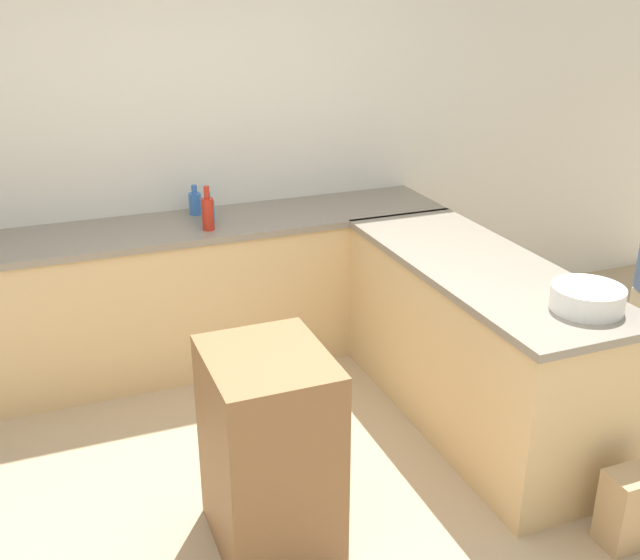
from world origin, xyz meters
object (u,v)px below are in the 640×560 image
at_px(island_table, 269,452).
at_px(paper_bag, 633,507).
at_px(mixing_bowl, 587,298).
at_px(water_bottle_blue, 195,203).
at_px(dish_soap_bottle, 209,210).
at_px(hot_sauce_bottle, 208,213).

height_order(island_table, paper_bag, island_table).
relative_size(mixing_bowl, water_bottle_blue, 1.74).
bearing_deg(mixing_bowl, dish_soap_bottle, 123.81).
xyz_separation_m(hot_sauce_bottle, water_bottle_blue, (-0.00, 0.33, -0.03)).
xyz_separation_m(water_bottle_blue, dish_soap_bottle, (0.04, -0.18, -0.00)).
height_order(mixing_bowl, dish_soap_bottle, dish_soap_bottle).
xyz_separation_m(island_table, paper_bag, (1.44, -0.59, -0.27)).
height_order(dish_soap_bottle, paper_bag, dish_soap_bottle).
relative_size(island_table, water_bottle_blue, 4.86).
bearing_deg(island_table, dish_soap_bottle, 83.60).
distance_m(hot_sauce_bottle, paper_bag, 2.67).
height_order(mixing_bowl, paper_bag, mixing_bowl).
height_order(island_table, dish_soap_bottle, dish_soap_bottle).
bearing_deg(hot_sauce_bottle, paper_bag, -59.40).
height_order(hot_sauce_bottle, dish_soap_bottle, hot_sauce_bottle).
bearing_deg(hot_sauce_bottle, island_table, -95.61).
distance_m(island_table, dish_soap_bottle, 1.83).
relative_size(hot_sauce_bottle, dish_soap_bottle, 1.43).
distance_m(mixing_bowl, paper_bag, 0.92).
bearing_deg(hot_sauce_bottle, dish_soap_bottle, 75.44).
xyz_separation_m(mixing_bowl, paper_bag, (-0.00, -0.46, -0.79)).
height_order(island_table, mixing_bowl, mixing_bowl).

